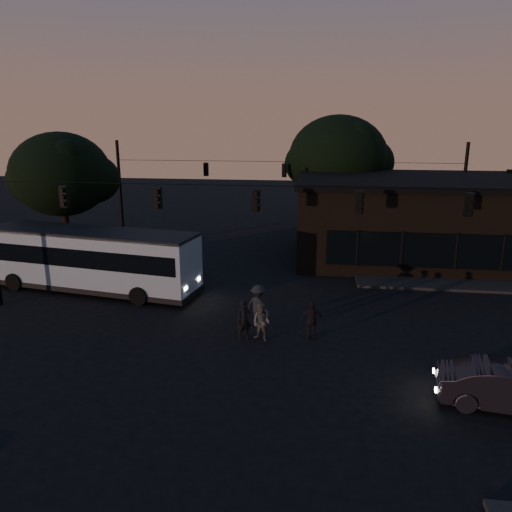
# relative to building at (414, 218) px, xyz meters

# --- Properties ---
(ground) EXTENTS (120.00, 120.00, 0.00)m
(ground) POSITION_rel_building_xyz_m (-9.00, -15.97, -2.71)
(ground) COLOR black
(ground) RESTS_ON ground
(sidewalk_far_right) EXTENTS (14.00, 10.00, 0.15)m
(sidewalk_far_right) POSITION_rel_building_xyz_m (3.00, -1.97, -2.63)
(sidewalk_far_right) COLOR black
(sidewalk_far_right) RESTS_ON ground
(sidewalk_far_left) EXTENTS (14.00, 10.00, 0.15)m
(sidewalk_far_left) POSITION_rel_building_xyz_m (-23.00, -1.97, -2.63)
(sidewalk_far_left) COLOR black
(sidewalk_far_left) RESTS_ON ground
(building) EXTENTS (15.40, 10.41, 5.40)m
(building) POSITION_rel_building_xyz_m (0.00, 0.00, 0.00)
(building) COLOR black
(building) RESTS_ON ground
(tree_behind) EXTENTS (7.60, 7.60, 9.43)m
(tree_behind) POSITION_rel_building_xyz_m (-5.00, 6.03, 3.48)
(tree_behind) COLOR black
(tree_behind) RESTS_ON ground
(tree_left) EXTENTS (6.40, 6.40, 8.30)m
(tree_left) POSITION_rel_building_xyz_m (-23.00, -2.97, 2.86)
(tree_left) COLOR black
(tree_left) RESTS_ON ground
(signal_rig_near) EXTENTS (26.24, 0.30, 7.50)m
(signal_rig_near) POSITION_rel_building_xyz_m (-9.00, -11.97, 1.74)
(signal_rig_near) COLOR black
(signal_rig_near) RESTS_ON ground
(signal_rig_far) EXTENTS (26.24, 0.30, 7.50)m
(signal_rig_far) POSITION_rel_building_xyz_m (-9.00, 4.03, 1.50)
(signal_rig_far) COLOR black
(signal_rig_far) RESTS_ON ground
(bus) EXTENTS (12.15, 4.71, 3.34)m
(bus) POSITION_rel_building_xyz_m (-18.29, -9.24, -0.83)
(bus) COLOR #8FA3B6
(bus) RESTS_ON ground
(car) EXTENTS (4.64, 2.19, 1.47)m
(car) POSITION_rel_building_xyz_m (0.06, -18.49, -1.97)
(car) COLOR black
(car) RESTS_ON ground
(pedestrian_a) EXTENTS (0.74, 0.65, 1.71)m
(pedestrian_a) POSITION_rel_building_xyz_m (-9.18, -14.42, -1.85)
(pedestrian_a) COLOR black
(pedestrian_a) RESTS_ON ground
(pedestrian_b) EXTENTS (0.97, 0.88, 1.62)m
(pedestrian_b) POSITION_rel_building_xyz_m (-8.44, -14.44, -1.90)
(pedestrian_b) COLOR #524F4B
(pedestrian_b) RESTS_ON ground
(pedestrian_c) EXTENTS (1.06, 0.63, 1.69)m
(pedestrian_c) POSITION_rel_building_xyz_m (-6.35, -14.01, -1.86)
(pedestrian_c) COLOR black
(pedestrian_c) RESTS_ON ground
(pedestrian_d) EXTENTS (1.42, 1.28, 1.91)m
(pedestrian_d) POSITION_rel_building_xyz_m (-8.78, -12.87, -1.75)
(pedestrian_d) COLOR black
(pedestrian_d) RESTS_ON ground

